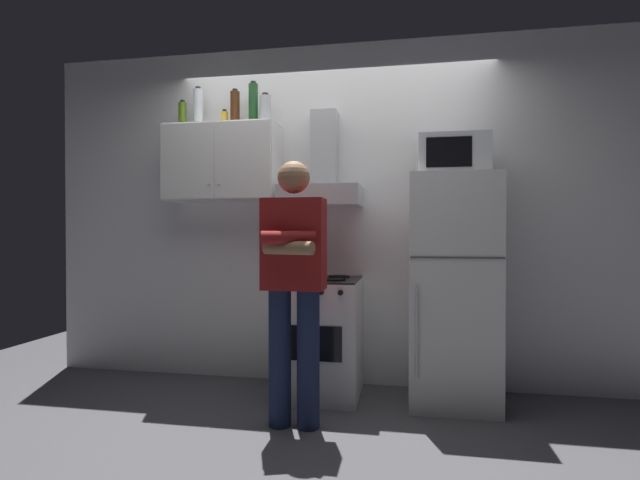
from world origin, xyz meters
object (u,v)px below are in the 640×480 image
Objects in this scene: bottle_olive_oil at (183,115)px; bottle_canister_steel at (265,109)px; upper_cabinet at (223,163)px; bottle_vodka_clear at (198,108)px; microwave at (452,156)px; bottle_rum_dark at (235,108)px; stove_oven at (319,336)px; bottle_wine_green at (253,104)px; bottle_spice_jar at (225,119)px; range_hood at (322,181)px; refrigerator at (452,290)px; person_standing at (294,281)px.

bottle_canister_steel is at bearing -2.78° from bottle_olive_oil.
bottle_vodka_clear is at bearing 169.20° from upper_cabinet.
microwave is at bearing -3.48° from upper_cabinet.
bottle_rum_dark is 0.26m from bottle_canister_steel.
bottle_olive_oil reaches higher than upper_cabinet.
stove_oven is 3.72× the size of bottle_canister_steel.
bottle_vodka_clear is at bearing 177.73° from bottle_rum_dark.
bottle_olive_oil is (-0.60, 0.01, -0.06)m from bottle_wine_green.
upper_cabinet is at bearing -173.80° from bottle_wine_green.
stove_oven is 6.40× the size of bottle_spice_jar.
bottle_olive_oil is 0.96× the size of bottle_canister_steel.
bottle_vodka_clear is at bearing 4.48° from bottle_olive_oil.
bottle_spice_jar is (-0.80, 0.04, 0.51)m from range_hood.
refrigerator is 6.81× the size of bottle_canister_steel.
range_hood is 3.34× the size of bottle_olive_oil.
bottle_canister_steel is (0.58, -0.04, -0.05)m from bottle_vodka_clear.
bottle_vodka_clear is (-1.03, 0.04, 0.61)m from range_hood.
bottle_olive_oil is (-0.13, -0.01, -0.05)m from bottle_vodka_clear.
bottle_olive_oil is at bearing 175.71° from refrigerator.
stove_oven is at bearing -179.96° from refrigerator.
bottle_wine_green is at bearing 6.20° from upper_cabinet.
refrigerator is (0.95, 0.00, 0.37)m from stove_oven.
stove_oven is 1.17× the size of range_hood.
range_hood is at bearing -2.36° from bottle_vodka_clear.
bottle_olive_oil is at bearing 176.21° from microwave.
refrigerator is 4.86× the size of bottle_vodka_clear.
upper_cabinet is 1.35m from person_standing.
range_hood is 0.95m from bottle_spice_jar.
microwave is (0.95, 0.02, 1.31)m from stove_oven.
person_standing is at bearing -148.77° from refrigerator.
refrigerator is 1.17m from person_standing.
bottle_olive_oil reaches higher than stove_oven.
bottle_rum_dark is (-0.71, 0.03, 0.59)m from range_hood.
person_standing is at bearing -148.00° from microwave.
upper_cabinet is 1.88× the size of microwave.
stove_oven is at bearing -9.33° from bottle_vodka_clear.
bottle_canister_steel is at bearing 175.70° from microwave.
stove_oven is 1.79m from bottle_canister_steel.
range_hood is at bearing -2.40° from bottle_rum_dark.
bottle_wine_green reaches higher than bottle_spice_jar.
bottle_vodka_clear is at bearing 175.67° from microwave.
stove_oven is 2.56× the size of bottle_wine_green.
bottle_olive_oil is (-0.36, -0.01, 0.04)m from bottle_spice_jar.
person_standing is (-0.05, -0.73, -0.70)m from range_hood.
bottle_canister_steel is (-1.40, 0.11, 0.42)m from microwave.
bottle_wine_green is at bearing 164.77° from stove_oven.
person_standing is at bearing -38.36° from bottle_vodka_clear.
upper_cabinet is 0.52m from bottle_wine_green.
upper_cabinet is at bearing -86.34° from bottle_spice_jar.
bottle_rum_dark is at bearing -2.27° from bottle_vodka_clear.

